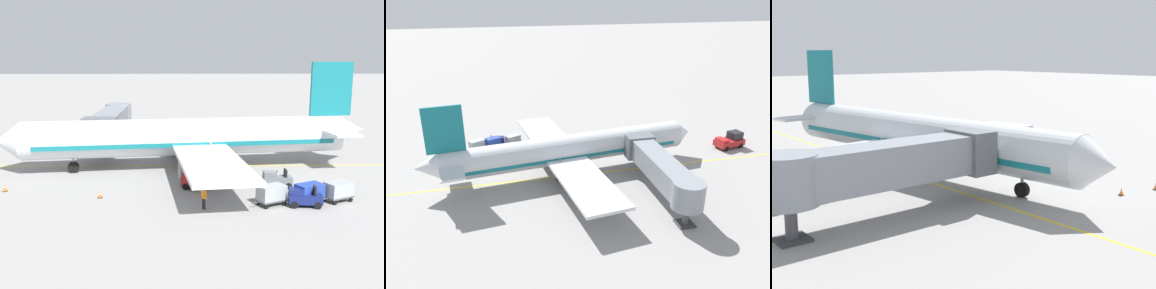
# 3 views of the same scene
# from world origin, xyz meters

# --- Properties ---
(ground_plane) EXTENTS (400.00, 400.00, 0.00)m
(ground_plane) POSITION_xyz_m (0.00, 0.00, 0.00)
(ground_plane) COLOR gray
(gate_lead_in_line) EXTENTS (0.24, 80.00, 0.01)m
(gate_lead_in_line) POSITION_xyz_m (0.00, 0.00, 0.00)
(gate_lead_in_line) COLOR gold
(gate_lead_in_line) RESTS_ON ground
(parked_airliner) EXTENTS (30.42, 37.33, 10.63)m
(parked_airliner) POSITION_xyz_m (-1.13, 1.62, 3.19)
(parked_airliner) COLOR silver
(parked_airliner) RESTS_ON ground
(jet_bridge) EXTENTS (15.73, 3.50, 4.98)m
(jet_bridge) POSITION_xyz_m (7.36, 10.87, 3.46)
(jet_bridge) COLOR gray
(jet_bridge) RESTS_ON ground
(baggage_tug_lead) EXTENTS (1.29, 2.50, 1.62)m
(baggage_tug_lead) POSITION_xyz_m (-7.71, -5.90, 0.71)
(baggage_tug_lead) COLOR slate
(baggage_tug_lead) RESTS_ON ground
(baggage_tug_trailing) EXTENTS (1.61, 2.65, 1.62)m
(baggage_tug_trailing) POSITION_xyz_m (-7.85, 1.15, 0.71)
(baggage_tug_trailing) COLOR #B21E1E
(baggage_tug_trailing) RESTS_ON ground
(baggage_tug_spare) EXTENTS (1.52, 2.61, 1.62)m
(baggage_tug_spare) POSITION_xyz_m (-12.62, -7.05, 0.71)
(baggage_tug_spare) COLOR navy
(baggage_tug_spare) RESTS_ON ground
(baggage_cart_front) EXTENTS (2.13, 2.91, 1.58)m
(baggage_cart_front) POSITION_xyz_m (-12.30, -4.60, 0.95)
(baggage_cart_front) COLOR #4C4C51
(baggage_cart_front) RESTS_ON ground
(baggage_cart_second_in_train) EXTENTS (2.13, 2.91, 1.58)m
(baggage_cart_second_in_train) POSITION_xyz_m (-11.97, -7.63, 0.95)
(baggage_cart_second_in_train) COLOR #4C4C51
(baggage_cart_second_in_train) RESTS_ON ground
(baggage_cart_third_in_train) EXTENTS (2.13, 2.91, 1.58)m
(baggage_cart_third_in_train) POSITION_xyz_m (-11.49, -10.05, 0.95)
(baggage_cart_third_in_train) COLOR #4C4C51
(baggage_cart_third_in_train) RESTS_ON ground
(ground_crew_wing_walker) EXTENTS (0.66, 0.45, 1.69)m
(ground_crew_wing_walker) POSITION_xyz_m (-13.10, 0.63, 0.95)
(ground_crew_wing_walker) COLOR #232328
(ground_crew_wing_walker) RESTS_ON ground
(safety_cone_nose_left) EXTENTS (0.36, 0.36, 0.59)m
(safety_cone_nose_left) POSITION_xyz_m (-8.55, 17.36, 0.29)
(safety_cone_nose_left) COLOR black
(safety_cone_nose_left) RESTS_ON ground
(safety_cone_nose_right) EXTENTS (0.36, 0.36, 0.59)m
(safety_cone_nose_right) POSITION_xyz_m (-11.95, 18.17, 0.29)
(safety_cone_nose_right) COLOR black
(safety_cone_nose_right) RESTS_ON ground
(safety_cone_wing_tip) EXTENTS (0.36, 0.36, 0.59)m
(safety_cone_wing_tip) POSITION_xyz_m (-10.36, 8.96, 0.29)
(safety_cone_wing_tip) COLOR black
(safety_cone_wing_tip) RESTS_ON ground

